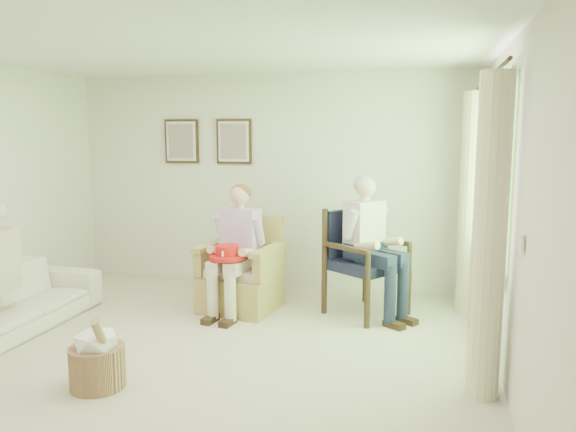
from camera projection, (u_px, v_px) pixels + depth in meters
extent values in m
plane|color=#C0B49B|center=(176.00, 372.00, 4.47)|extent=(5.50, 5.50, 0.00)
cube|color=silver|center=(270.00, 181.00, 6.91)|extent=(5.00, 0.04, 2.60)
cube|color=silver|center=(521.00, 223.00, 3.67)|extent=(0.04, 5.50, 2.60)
cube|color=white|center=(165.00, 34.00, 4.09)|extent=(5.00, 5.50, 0.02)
cube|color=#2D6B23|center=(497.00, 173.00, 4.79)|extent=(0.02, 1.40, 1.50)
cube|color=white|center=(501.00, 79.00, 4.68)|extent=(0.04, 1.52, 0.06)
cube|color=white|center=(491.00, 262.00, 4.91)|extent=(0.04, 1.52, 0.06)
cylinder|color=#382114|center=(490.00, 77.00, 4.70)|extent=(0.03, 2.50, 0.03)
cylinder|color=beige|center=(489.00, 238.00, 3.95)|extent=(0.34, 0.34, 2.30)
cylinder|color=beige|center=(470.00, 204.00, 5.83)|extent=(0.34, 0.34, 2.30)
cube|color=#382114|center=(182.00, 141.00, 7.09)|extent=(0.45, 0.03, 0.55)
cube|color=silver|center=(181.00, 141.00, 7.07)|extent=(0.39, 0.01, 0.49)
cube|color=tan|center=(181.00, 141.00, 7.06)|extent=(0.33, 0.01, 0.43)
cube|color=#382114|center=(234.00, 141.00, 6.92)|extent=(0.45, 0.03, 0.55)
cube|color=silver|center=(234.00, 141.00, 6.90)|extent=(0.39, 0.01, 0.49)
cube|color=tan|center=(233.00, 141.00, 6.89)|extent=(0.33, 0.01, 0.43)
cube|color=tan|center=(241.00, 292.00, 6.03)|extent=(0.74, 0.72, 0.39)
cube|color=beige|center=(240.00, 271.00, 5.97)|extent=(0.57, 0.55, 0.09)
cube|color=tan|center=(249.00, 240.00, 6.25)|extent=(0.68, 0.21, 0.58)
cube|color=tan|center=(211.00, 259.00, 6.06)|extent=(0.09, 0.66, 0.28)
cube|color=tan|center=(271.00, 263.00, 5.90)|extent=(0.09, 0.66, 0.28)
cylinder|color=black|center=(331.00, 298.00, 5.66)|extent=(0.06, 0.06, 0.47)
cylinder|color=black|center=(395.00, 302.00, 5.51)|extent=(0.06, 0.06, 0.47)
cylinder|color=black|center=(340.00, 283.00, 6.24)|extent=(0.06, 0.06, 0.47)
cylinder|color=black|center=(399.00, 286.00, 6.08)|extent=(0.06, 0.06, 0.47)
cube|color=#161931|center=(367.00, 265.00, 5.83)|extent=(0.62, 0.60, 0.11)
cube|color=#161931|center=(370.00, 233.00, 6.07)|extent=(0.58, 0.07, 0.53)
imported|color=white|center=(9.00, 302.00, 5.36)|extent=(1.95, 0.76, 0.57)
cube|color=beige|center=(240.00, 256.00, 5.95)|extent=(0.40, 0.26, 0.16)
cube|color=#CFA0E3|center=(240.00, 230.00, 5.93)|extent=(0.39, 0.24, 0.46)
sphere|color=#DDAD8E|center=(239.00, 195.00, 5.86)|extent=(0.21, 0.21, 0.21)
ellipsoid|color=brown|center=(240.00, 193.00, 5.88)|extent=(0.22, 0.22, 0.18)
cube|color=beige|center=(224.00, 265.00, 5.77)|extent=(0.14, 0.44, 0.13)
cube|color=beige|center=(242.00, 266.00, 5.72)|extent=(0.14, 0.44, 0.13)
cylinder|color=beige|center=(217.00, 295.00, 5.62)|extent=(0.12, 0.12, 0.49)
cylinder|color=beige|center=(236.00, 297.00, 5.57)|extent=(0.12, 0.12, 0.49)
cube|color=#1B233D|center=(367.00, 250.00, 5.81)|extent=(0.40, 0.26, 0.16)
cube|color=silver|center=(368.00, 223.00, 5.78)|extent=(0.39, 0.24, 0.46)
sphere|color=#DDAD8E|center=(368.00, 187.00, 5.72)|extent=(0.21, 0.21, 0.21)
ellipsoid|color=#B7B2AD|center=(369.00, 184.00, 5.74)|extent=(0.22, 0.22, 0.18)
cube|color=#1B233D|center=(354.00, 258.00, 5.63)|extent=(0.14, 0.44, 0.13)
cube|color=#1B233D|center=(375.00, 260.00, 5.58)|extent=(0.14, 0.44, 0.13)
cylinder|color=#1B233D|center=(351.00, 294.00, 5.48)|extent=(0.12, 0.12, 0.59)
cylinder|color=#1B233D|center=(372.00, 296.00, 5.43)|extent=(0.12, 0.12, 0.59)
cylinder|color=red|center=(227.00, 257.00, 5.68)|extent=(0.37, 0.37, 0.04)
cylinder|color=red|center=(227.00, 251.00, 5.68)|extent=(0.24, 0.24, 0.12)
cube|color=white|center=(239.00, 252.00, 5.64)|extent=(0.04, 0.01, 0.05)
cube|color=white|center=(232.00, 249.00, 5.80)|extent=(0.01, 0.04, 0.05)
cube|color=white|center=(216.00, 251.00, 5.71)|extent=(0.04, 0.01, 0.05)
cube|color=white|center=(223.00, 254.00, 5.55)|extent=(0.01, 0.04, 0.05)
cylinder|color=tan|center=(97.00, 367.00, 4.18)|extent=(0.49, 0.49, 0.32)
ellipsoid|color=white|center=(96.00, 341.00, 4.15)|extent=(0.36, 0.36, 0.22)
cylinder|color=#A57F56|center=(103.00, 344.00, 4.09)|extent=(0.16, 0.29, 0.47)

